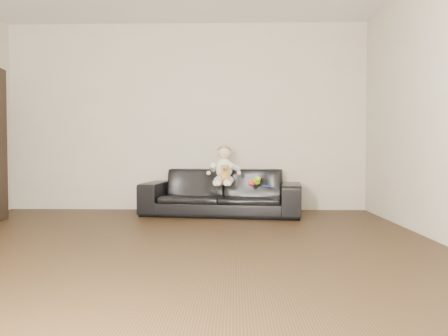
{
  "coord_description": "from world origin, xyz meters",
  "views": [
    {
      "loc": [
        0.68,
        -3.35,
        0.8
      ],
      "look_at": [
        0.54,
        2.15,
        0.61
      ],
      "focal_mm": 35.0,
      "sensor_mm": 36.0,
      "label": 1
    }
  ],
  "objects_px": {
    "teddy_bear": "(224,173)",
    "toy_blue_disc": "(267,186)",
    "baby": "(224,168)",
    "sofa": "(222,192)",
    "toy_green": "(256,182)",
    "toy_rattle": "(251,183)"
  },
  "relations": [
    {
      "from": "toy_rattle",
      "to": "toy_blue_disc",
      "type": "height_order",
      "value": "toy_rattle"
    },
    {
      "from": "sofa",
      "to": "toy_green",
      "type": "height_order",
      "value": "sofa"
    },
    {
      "from": "baby",
      "to": "toy_green",
      "type": "distance_m",
      "value": 0.44
    },
    {
      "from": "baby",
      "to": "toy_green",
      "type": "xyz_separation_m",
      "value": [
        0.4,
        0.02,
        -0.18
      ]
    },
    {
      "from": "baby",
      "to": "toy_rattle",
      "type": "height_order",
      "value": "baby"
    },
    {
      "from": "toy_green",
      "to": "toy_blue_disc",
      "type": "bearing_deg",
      "value": -52.42
    },
    {
      "from": "teddy_bear",
      "to": "toy_blue_disc",
      "type": "relative_size",
      "value": 2.0
    },
    {
      "from": "sofa",
      "to": "teddy_bear",
      "type": "xyz_separation_m",
      "value": [
        0.04,
        -0.26,
        0.26
      ]
    },
    {
      "from": "baby",
      "to": "toy_green",
      "type": "relative_size",
      "value": 3.71
    },
    {
      "from": "toy_rattle",
      "to": "teddy_bear",
      "type": "bearing_deg",
      "value": -178.81
    },
    {
      "from": "teddy_bear",
      "to": "toy_green",
      "type": "xyz_separation_m",
      "value": [
        0.39,
        0.17,
        -0.12
      ]
    },
    {
      "from": "teddy_bear",
      "to": "toy_blue_disc",
      "type": "distance_m",
      "value": 0.54
    },
    {
      "from": "teddy_bear",
      "to": "toy_rattle",
      "type": "relative_size",
      "value": 2.71
    },
    {
      "from": "baby",
      "to": "sofa",
      "type": "bearing_deg",
      "value": 124.14
    },
    {
      "from": "toy_green",
      "to": "toy_blue_disc",
      "type": "height_order",
      "value": "toy_green"
    },
    {
      "from": "baby",
      "to": "teddy_bear",
      "type": "height_order",
      "value": "baby"
    },
    {
      "from": "teddy_bear",
      "to": "toy_green",
      "type": "bearing_deg",
      "value": 27.13
    },
    {
      "from": "toy_green",
      "to": "toy_blue_disc",
      "type": "xyz_separation_m",
      "value": [
        0.13,
        -0.16,
        -0.04
      ]
    },
    {
      "from": "sofa",
      "to": "toy_rattle",
      "type": "height_order",
      "value": "sofa"
    },
    {
      "from": "baby",
      "to": "toy_green",
      "type": "bearing_deg",
      "value": 19.3
    },
    {
      "from": "toy_blue_disc",
      "to": "toy_green",
      "type": "bearing_deg",
      "value": 127.58
    },
    {
      "from": "sofa",
      "to": "toy_green",
      "type": "xyz_separation_m",
      "value": [
        0.44,
        -0.09,
        0.14
      ]
    }
  ]
}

